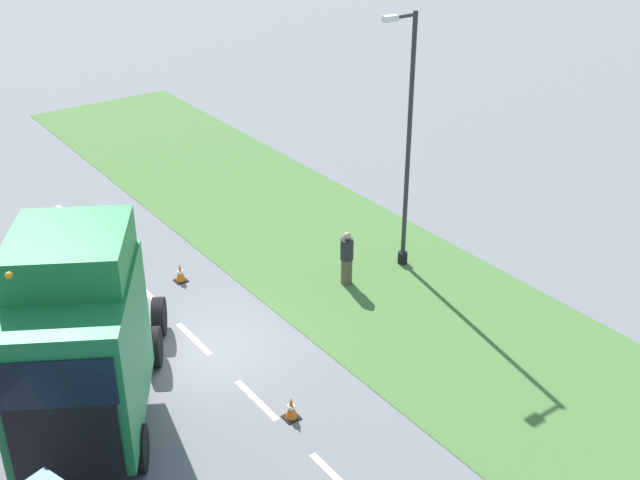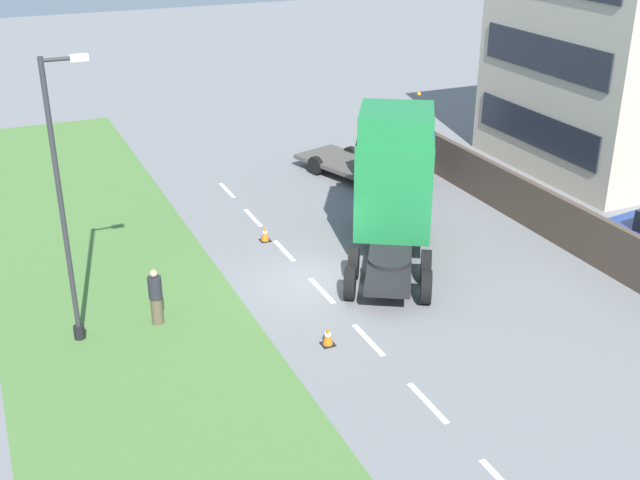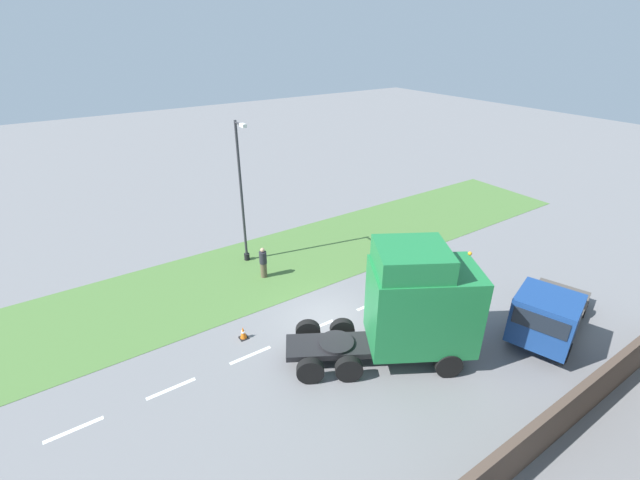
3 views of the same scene
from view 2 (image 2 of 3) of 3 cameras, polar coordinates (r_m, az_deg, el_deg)
ground_plane at (r=25.52m, az=-0.51°, el=-2.93°), size 120.00×120.00×0.00m
grass_verge at (r=24.08m, az=-13.80°, el=-5.47°), size 7.00×44.00×0.01m
lane_markings at (r=24.95m, az=0.12°, el=-3.60°), size 0.16×21.00×0.00m
boundary_wall at (r=29.57m, az=15.72°, el=1.87°), size 0.25×24.00×1.71m
building_block at (r=37.26m, az=21.01°, el=12.96°), size 8.66×9.04×11.78m
lorry_cab at (r=27.16m, az=5.32°, el=4.40°), size 5.64×7.16×5.09m
flatbed_truck at (r=32.90m, az=4.71°, el=5.94°), size 4.02×6.52×2.55m
lamp_post at (r=21.86m, az=-17.61°, el=1.58°), size 1.27×0.31×7.82m
pedestrian at (r=23.26m, az=-11.59°, el=-4.02°), size 0.39×0.39×1.72m
traffic_cone_lead at (r=28.27m, az=-3.93°, el=0.47°), size 0.36×0.36×0.58m
traffic_cone_trailing at (r=22.05m, az=0.56°, el=-6.83°), size 0.36×0.36×0.58m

